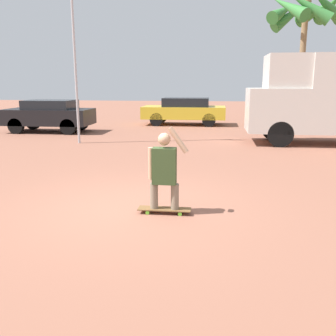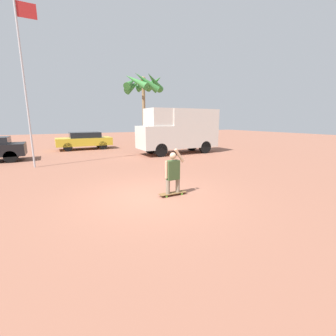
{
  "view_description": "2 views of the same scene",
  "coord_description": "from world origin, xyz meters",
  "px_view_note": "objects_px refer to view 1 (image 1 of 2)",
  "views": [
    {
      "loc": [
        1.5,
        -6.39,
        2.24
      ],
      "look_at": [
        0.64,
        0.43,
        0.67
      ],
      "focal_mm": 40.0,
      "sensor_mm": 36.0,
      "label": 1
    },
    {
      "loc": [
        -2.74,
        -6.36,
        2.4
      ],
      "look_at": [
        0.8,
        0.4,
        0.79
      ],
      "focal_mm": 24.0,
      "sensor_mm": 36.0,
      "label": 2
    }
  ],
  "objects_px": {
    "person_skateboarder": "(164,168)",
    "palm_tree_near_van": "(306,12)",
    "skateboard": "(164,209)",
    "camper_van": "(334,96)",
    "parked_car_yellow": "(184,110)",
    "parked_car_black": "(49,115)",
    "flagpole": "(74,15)"
  },
  "relations": [
    {
      "from": "person_skateboarder",
      "to": "flagpole",
      "type": "height_order",
      "value": "flagpole"
    },
    {
      "from": "palm_tree_near_van",
      "to": "flagpole",
      "type": "relative_size",
      "value": 0.89
    },
    {
      "from": "flagpole",
      "to": "parked_car_black",
      "type": "bearing_deg",
      "value": 130.61
    },
    {
      "from": "skateboard",
      "to": "flagpole",
      "type": "xyz_separation_m",
      "value": [
        -4.18,
        7.3,
        4.47
      ]
    },
    {
      "from": "camper_van",
      "to": "parked_car_yellow",
      "type": "bearing_deg",
      "value": 135.46
    },
    {
      "from": "skateboard",
      "to": "palm_tree_near_van",
      "type": "bearing_deg",
      "value": 71.17
    },
    {
      "from": "parked_car_black",
      "to": "skateboard",
      "type": "bearing_deg",
      "value": -56.79
    },
    {
      "from": "parked_car_yellow",
      "to": "flagpole",
      "type": "height_order",
      "value": "flagpole"
    },
    {
      "from": "skateboard",
      "to": "parked_car_yellow",
      "type": "xyz_separation_m",
      "value": [
        -0.82,
        14.08,
        0.71
      ]
    },
    {
      "from": "parked_car_black",
      "to": "flagpole",
      "type": "bearing_deg",
      "value": -49.39
    },
    {
      "from": "camper_van",
      "to": "palm_tree_near_van",
      "type": "distance_m",
      "value": 9.28
    },
    {
      "from": "person_skateboarder",
      "to": "palm_tree_near_van",
      "type": "xyz_separation_m",
      "value": [
        5.62,
        16.49,
        5.18
      ]
    },
    {
      "from": "person_skateboarder",
      "to": "parked_car_yellow",
      "type": "bearing_deg",
      "value": 93.34
    },
    {
      "from": "parked_car_black",
      "to": "palm_tree_near_van",
      "type": "height_order",
      "value": "palm_tree_near_van"
    },
    {
      "from": "skateboard",
      "to": "camper_van",
      "type": "relative_size",
      "value": 0.16
    },
    {
      "from": "person_skateboarder",
      "to": "flagpole",
      "type": "distance_m",
      "value": 9.19
    },
    {
      "from": "parked_car_yellow",
      "to": "camper_van",
      "type": "bearing_deg",
      "value": -44.54
    },
    {
      "from": "camper_van",
      "to": "palm_tree_near_van",
      "type": "height_order",
      "value": "palm_tree_near_van"
    },
    {
      "from": "camper_van",
      "to": "parked_car_yellow",
      "type": "xyz_separation_m",
      "value": [
        -5.93,
        5.83,
        -0.97
      ]
    },
    {
      "from": "skateboard",
      "to": "palm_tree_near_van",
      "type": "distance_m",
      "value": 18.4
    },
    {
      "from": "parked_car_yellow",
      "to": "parked_car_black",
      "type": "relative_size",
      "value": 1.13
    },
    {
      "from": "skateboard",
      "to": "camper_van",
      "type": "height_order",
      "value": "camper_van"
    },
    {
      "from": "skateboard",
      "to": "parked_car_yellow",
      "type": "relative_size",
      "value": 0.21
    },
    {
      "from": "flagpole",
      "to": "palm_tree_near_van",
      "type": "bearing_deg",
      "value": 43.16
    },
    {
      "from": "person_skateboarder",
      "to": "parked_car_black",
      "type": "bearing_deg",
      "value": 123.21
    },
    {
      "from": "camper_van",
      "to": "parked_car_black",
      "type": "xyz_separation_m",
      "value": [
        -11.83,
        2.02,
        -0.96
      ]
    },
    {
      "from": "parked_car_black",
      "to": "palm_tree_near_van",
      "type": "bearing_deg",
      "value": 26.72
    },
    {
      "from": "flagpole",
      "to": "parked_car_yellow",
      "type": "bearing_deg",
      "value": 63.7
    },
    {
      "from": "parked_car_black",
      "to": "palm_tree_near_van",
      "type": "distance_m",
      "value": 14.77
    },
    {
      "from": "skateboard",
      "to": "person_skateboarder",
      "type": "height_order",
      "value": "person_skateboarder"
    },
    {
      "from": "person_skateboarder",
      "to": "flagpole",
      "type": "bearing_deg",
      "value": 119.77
    },
    {
      "from": "person_skateboarder",
      "to": "camper_van",
      "type": "height_order",
      "value": "camper_van"
    }
  ]
}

